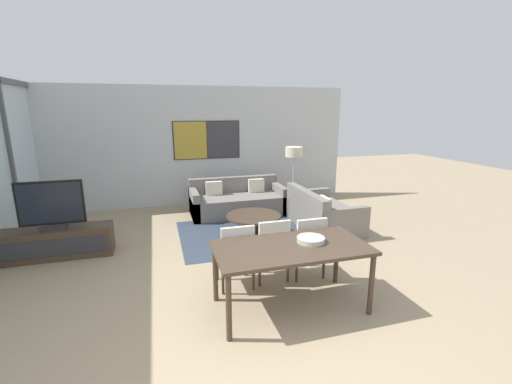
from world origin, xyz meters
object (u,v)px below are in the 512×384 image
object	(u,v)px
dining_chair_centre	(271,245)
dining_chair_right	(307,242)
sofa_side	(321,215)
dining_table	(291,252)
floor_lamp	(294,156)
coffee_table	(254,219)
television	(51,206)
tv_console	(57,243)
sofa_main	(237,201)
dining_chair_left	(236,251)
fruit_bowl	(311,239)

from	to	relation	value
dining_chair_centre	dining_chair_right	bearing A→B (deg)	-5.67
sofa_side	dining_table	size ratio (longest dim) A/B	0.93
sofa_side	floor_lamp	world-z (taller)	floor_lamp
coffee_table	television	bearing A→B (deg)	-177.34
tv_console	television	size ratio (longest dim) A/B	1.76
dining_table	tv_console	bearing A→B (deg)	141.94
dining_table	dining_chair_right	size ratio (longest dim) A/B	1.99
sofa_main	coffee_table	world-z (taller)	sofa_main
television	sofa_main	world-z (taller)	television
coffee_table	dining_chair_left	xyz separation A→B (m)	(-0.77, -1.86, 0.24)
dining_chair_right	sofa_side	bearing A→B (deg)	57.86
television	dining_table	bearing A→B (deg)	-38.07
sofa_main	dining_chair_right	xyz separation A→B (m)	(0.23, -3.19, 0.24)
sofa_side	dining_chair_right	distance (m)	2.10
sofa_side	floor_lamp	size ratio (longest dim) A/B	1.12
tv_console	sofa_side	world-z (taller)	sofa_side
coffee_table	dining_chair_right	bearing A→B (deg)	-82.77
television	dining_chair_centre	size ratio (longest dim) A/B	1.07
sofa_side	coffee_table	distance (m)	1.35
sofa_main	dining_chair_centre	world-z (taller)	dining_chair_centre
dining_chair_centre	fruit_bowl	size ratio (longest dim) A/B	2.70
sofa_side	coffee_table	world-z (taller)	sofa_side
sofa_main	sofa_side	xyz separation A→B (m)	(1.35, -1.42, -0.00)
tv_console	television	bearing A→B (deg)	90.00
fruit_bowl	dining_table	bearing A→B (deg)	-169.35
dining_table	sofa_side	bearing A→B (deg)	56.22
dining_chair_left	fruit_bowl	xyz separation A→B (m)	(0.77, -0.58, 0.30)
dining_chair_right	fruit_bowl	xyz separation A→B (m)	(-0.24, -0.60, 0.30)
dining_table	dining_chair_left	world-z (taller)	dining_chair_left
sofa_side	dining_chair_right	size ratio (longest dim) A/B	1.85
dining_table	dining_chair_centre	distance (m)	0.72
tv_console	television	world-z (taller)	television
tv_console	fruit_bowl	size ratio (longest dim) A/B	5.05
fruit_bowl	coffee_table	bearing A→B (deg)	89.83
television	fruit_bowl	distance (m)	3.98
dining_table	dining_chair_left	distance (m)	0.83
coffee_table	dining_chair_right	world-z (taller)	dining_chair_right
sofa_main	coffee_table	distance (m)	1.34
dining_chair_left	fruit_bowl	distance (m)	1.01
tv_console	sofa_side	distance (m)	4.61
sofa_side	floor_lamp	distance (m)	1.65
sofa_main	fruit_bowl	distance (m)	3.83
coffee_table	dining_chair_right	xyz separation A→B (m)	(0.23, -1.85, 0.24)
sofa_side	floor_lamp	bearing A→B (deg)	1.96
sofa_main	dining_chair_right	size ratio (longest dim) A/B	2.33
television	dining_chair_centre	xyz separation A→B (m)	(2.99, -1.65, -0.33)
dining_chair_left	floor_lamp	distance (m)	3.81
dining_chair_left	tv_console	bearing A→B (deg)	145.44
dining_table	dining_chair_left	xyz separation A→B (m)	(-0.50, 0.63, -0.19)
coffee_table	floor_lamp	bearing A→B (deg)	43.61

